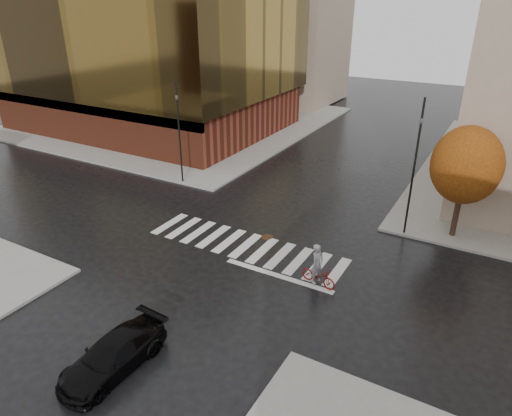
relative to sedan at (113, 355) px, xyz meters
The scene contains 12 objects.
ground 10.03m from the sedan, 92.86° to the left, with size 120.00×120.00×0.00m, color black.
sidewalk_nw 37.73m from the sedan, 124.74° to the left, with size 30.00×30.00×0.15m, color gray.
crosswalk 10.53m from the sedan, 92.73° to the left, with size 12.00×3.00×0.01m, color silver.
office_glass 36.71m from the sedan, 128.80° to the left, with size 27.00×19.00×16.00m.
building_nw_far 50.71m from the sedan, 109.34° to the left, with size 14.00×12.00×20.00m, color gray.
tree_ne_a 20.18m from the sedan, 61.37° to the left, with size 3.80×3.80×6.50m.
sedan is the anchor object (origin of this frame).
cyclist 10.07m from the sedan, 63.39° to the left, with size 2.02×1.06×2.18m.
traffic_light_nw 19.24m from the sedan, 120.24° to the left, with size 0.23×0.21×7.46m.
traffic_light_ne 18.20m from the sedan, 66.80° to the left, with size 0.19×0.22×7.95m.
fire_hydrant 22.59m from the sedan, 117.70° to the left, with size 0.28×0.28×0.79m.
manhole 12.02m from the sedan, 89.64° to the left, with size 0.69×0.69×0.01m, color #4C2F1B.
Camera 1 is at (11.67, -18.75, 12.94)m, focal length 32.00 mm.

